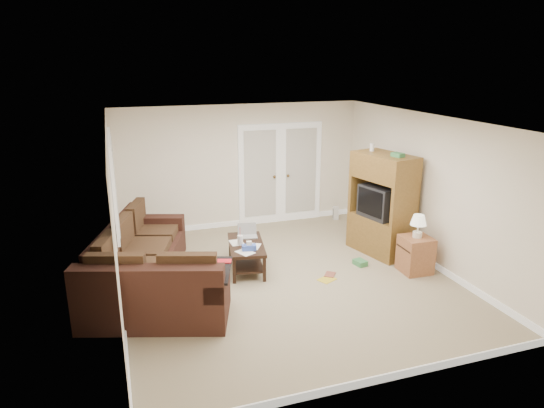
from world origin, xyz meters
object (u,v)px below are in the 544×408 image
object	(u,v)px
sectional_sofa	(147,272)
coffee_table	(246,255)
tv_armoire	(382,204)
side_cabinet	(416,252)

from	to	relation	value
sectional_sofa	coffee_table	size ratio (longest dim) A/B	2.85
coffee_table	tv_armoire	bearing A→B (deg)	9.14
sectional_sofa	side_cabinet	distance (m)	4.25
sectional_sofa	side_cabinet	bearing A→B (deg)	10.34
sectional_sofa	coffee_table	world-z (taller)	sectional_sofa
sectional_sofa	coffee_table	xyz separation A→B (m)	(1.63, 0.44, -0.11)
coffee_table	sectional_sofa	bearing A→B (deg)	-154.65
tv_armoire	side_cabinet	xyz separation A→B (m)	(0.11, -0.93, -0.55)
coffee_table	side_cabinet	xyz separation A→B (m)	(2.58, -0.99, 0.11)
sectional_sofa	coffee_table	bearing A→B (deg)	32.78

